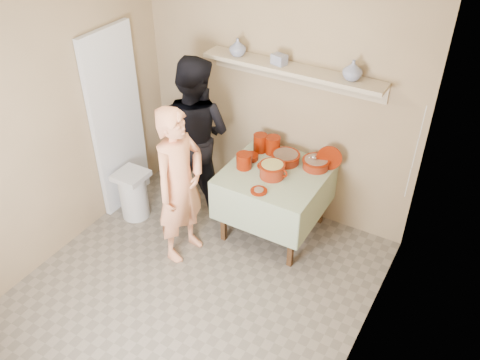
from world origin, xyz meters
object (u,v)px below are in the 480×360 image
Objects in this scene: person_helper at (194,135)px; trash_bin at (134,194)px; person_cook at (180,186)px; serving_table at (275,181)px; cazuela_rice at (272,169)px.

person_helper reaches higher than trash_bin.
serving_table is (0.64, 0.72, -0.16)m from person_cook.
cazuela_rice is 1.60m from trash_bin.
trash_bin is (-1.44, -0.44, -0.56)m from cazuela_rice.
serving_table is 1.57m from trash_bin.
trash_bin is (-0.45, -0.55, -0.59)m from person_helper.
cazuela_rice is at bearing 166.98° from person_helper.
person_cook is at bearing -135.96° from cazuela_rice.
person_cook reaches higher than cazuela_rice.
serving_table is at bearing 93.21° from cazuela_rice.
person_helper is 1.01m from serving_table.
serving_table is at bearing -35.63° from person_cook.
person_cook is at bearing 108.30° from person_helper.
cazuela_rice is at bearing -86.79° from serving_table.
person_cook is 0.92× the size of person_helper.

